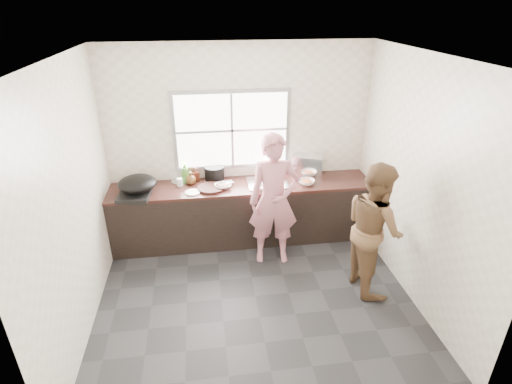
{
  "coord_description": "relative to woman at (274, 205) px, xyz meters",
  "views": [
    {
      "loc": [
        -0.51,
        -3.66,
        3.17
      ],
      "look_at": [
        0.1,
        0.65,
        1.05
      ],
      "focal_mm": 28.0,
      "sensor_mm": 36.0,
      "label": 1
    }
  ],
  "objects": [
    {
      "name": "floor",
      "position": [
        -0.34,
        -0.74,
        -0.82
      ],
      "size": [
        3.6,
        3.2,
        0.01
      ],
      "primitive_type": "cube",
      "color": "#29292B",
      "rests_on": "ground"
    },
    {
      "name": "ceiling",
      "position": [
        -0.34,
        -0.74,
        1.89
      ],
      "size": [
        3.6,
        3.2,
        0.01
      ],
      "primitive_type": "cube",
      "color": "silver",
      "rests_on": "wall_back"
    },
    {
      "name": "wall_back",
      "position": [
        -0.34,
        0.87,
        0.54
      ],
      "size": [
        3.6,
        0.01,
        2.7
      ],
      "primitive_type": "cube",
      "color": "silver",
      "rests_on": "ground"
    },
    {
      "name": "wall_left",
      "position": [
        -2.15,
        -0.74,
        0.54
      ],
      "size": [
        0.01,
        3.2,
        2.7
      ],
      "primitive_type": "cube",
      "color": "beige",
      "rests_on": "ground"
    },
    {
      "name": "wall_right",
      "position": [
        1.46,
        -0.74,
        0.54
      ],
      "size": [
        0.01,
        3.2,
        2.7
      ],
      "primitive_type": "cube",
      "color": "beige",
      "rests_on": "ground"
    },
    {
      "name": "wall_front",
      "position": [
        -0.34,
        -2.34,
        0.54
      ],
      "size": [
        3.6,
        0.01,
        2.7
      ],
      "primitive_type": "cube",
      "color": "silver",
      "rests_on": "ground"
    },
    {
      "name": "cabinet",
      "position": [
        -0.34,
        0.55,
        -0.4
      ],
      "size": [
        3.6,
        0.62,
        0.82
      ],
      "primitive_type": "cube",
      "color": "black",
      "rests_on": "floor"
    },
    {
      "name": "countertop",
      "position": [
        -0.34,
        0.55,
        0.03
      ],
      "size": [
        3.6,
        0.64,
        0.04
      ],
      "primitive_type": "cube",
      "color": "#341A15",
      "rests_on": "cabinet"
    },
    {
      "name": "sink",
      "position": [
        0.01,
        0.55,
        0.05
      ],
      "size": [
        0.55,
        0.45,
        0.02
      ],
      "primitive_type": "cube",
      "color": "silver",
      "rests_on": "countertop"
    },
    {
      "name": "faucet",
      "position": [
        0.01,
        0.75,
        0.2
      ],
      "size": [
        0.02,
        0.02,
        0.3
      ],
      "primitive_type": "cylinder",
      "color": "silver",
      "rests_on": "countertop"
    },
    {
      "name": "window_frame",
      "position": [
        -0.44,
        0.85,
        0.74
      ],
      "size": [
        1.6,
        0.05,
        1.1
      ],
      "primitive_type": "cube",
      "color": "#9EA0A5",
      "rests_on": "wall_back"
    },
    {
      "name": "window_glazing",
      "position": [
        -0.44,
        0.83,
        0.74
      ],
      "size": [
        1.5,
        0.01,
        1.0
      ],
      "primitive_type": "cube",
      "color": "white",
      "rests_on": "window_frame"
    },
    {
      "name": "woman",
      "position": [
        0.0,
        0.0,
        0.0
      ],
      "size": [
        0.63,
        0.44,
        1.63
      ],
      "primitive_type": "imported",
      "rotation": [
        0.0,
        0.0,
        -0.09
      ],
      "color": "pink",
      "rests_on": "floor"
    },
    {
      "name": "person_side",
      "position": [
        1.04,
        -0.69,
        -0.02
      ],
      "size": [
        0.66,
        0.81,
        1.59
      ],
      "primitive_type": "imported",
      "rotation": [
        0.0,
        0.0,
        1.64
      ],
      "color": "brown",
      "rests_on": "floor"
    },
    {
      "name": "cutting_board",
      "position": [
        -0.77,
        0.47,
        0.07
      ],
      "size": [
        0.45,
        0.45,
        0.04
      ],
      "primitive_type": "cylinder",
      "rotation": [
        0.0,
        0.0,
        -0.28
      ],
      "color": "black",
      "rests_on": "countertop"
    },
    {
      "name": "cleaver",
      "position": [
        -0.56,
        0.56,
        0.09
      ],
      "size": [
        0.22,
        0.17,
        0.01
      ],
      "primitive_type": "cube",
      "rotation": [
        0.0,
        0.0,
        0.38
      ],
      "color": "silver",
      "rests_on": "cutting_board"
    },
    {
      "name": "bowl_mince",
      "position": [
        -0.61,
        0.49,
        0.07
      ],
      "size": [
        0.28,
        0.28,
        0.05
      ],
      "primitive_type": "imported",
      "rotation": [
        0.0,
        0.0,
        0.36
      ],
      "color": "silver",
      "rests_on": "countertop"
    },
    {
      "name": "bowl_crabs",
      "position": [
        0.54,
        0.44,
        0.07
      ],
      "size": [
        0.21,
        0.21,
        0.06
      ],
      "primitive_type": "imported",
      "rotation": [
        0.0,
        0.0,
        -0.26
      ],
      "color": "white",
      "rests_on": "countertop"
    },
    {
      "name": "bowl_held",
      "position": [
        -0.1,
        0.37,
        0.08
      ],
      "size": [
        0.26,
        0.26,
        0.06
      ],
      "primitive_type": "imported",
      "rotation": [
        0.0,
        0.0,
        0.35
      ],
      "color": "silver",
      "rests_on": "countertop"
    },
    {
      "name": "black_pot",
      "position": [
        -0.71,
        0.78,
        0.15
      ],
      "size": [
        0.34,
        0.34,
        0.2
      ],
      "primitive_type": "cylinder",
      "rotation": [
        0.0,
        0.0,
        0.31
      ],
      "color": "black",
      "rests_on": "countertop"
    },
    {
      "name": "plate_food",
      "position": [
        -1.02,
        0.39,
        0.06
      ],
      "size": [
        0.25,
        0.25,
        0.02
      ],
      "primitive_type": "cylinder",
      "rotation": [
        0.0,
        0.0,
        -0.31
      ],
      "color": "white",
      "rests_on": "countertop"
    },
    {
      "name": "bottle_green",
      "position": [
        -1.11,
        0.78,
        0.19
      ],
      "size": [
        0.12,
        0.12,
        0.28
      ],
      "primitive_type": "imported",
      "rotation": [
        0.0,
        0.0,
        0.06
      ],
      "color": "#45832B",
      "rests_on": "countertop"
    },
    {
      "name": "bottle_brown_tall",
      "position": [
        -0.97,
        0.78,
        0.14
      ],
      "size": [
        0.1,
        0.1,
        0.18
      ],
      "primitive_type": "imported",
      "rotation": [
        0.0,
        0.0,
        0.28
      ],
      "color": "#481F12",
      "rests_on": "countertop"
    },
    {
      "name": "bottle_brown_short",
      "position": [
        -1.04,
        0.67,
        0.13
      ],
      "size": [
        0.16,
        0.16,
        0.17
      ],
      "primitive_type": "imported",
      "rotation": [
        0.0,
        0.0,
        -0.3
      ],
      "color": "#4D2F13",
      "rests_on": "countertop"
    },
    {
      "name": "glass_jar",
      "position": [
        -1.19,
        0.63,
        0.1
      ],
      "size": [
        0.1,
        0.1,
        0.11
      ],
      "primitive_type": "cylinder",
      "rotation": [
        0.0,
        0.0,
        0.36
      ],
      "color": "silver",
      "rests_on": "countertop"
    },
    {
      "name": "burner",
      "position": [
        -1.76,
        0.35,
        0.08
      ],
      "size": [
        0.42,
        0.42,
        0.06
      ],
      "primitive_type": "cube",
      "rotation": [
        0.0,
        0.0,
        -0.09
      ],
      "color": "black",
      "rests_on": "countertop"
    },
    {
      "name": "wok",
      "position": [
        -1.72,
        0.46,
        0.2
      ],
      "size": [
        0.65,
        0.65,
        0.19
      ],
      "primitive_type": "ellipsoid",
      "rotation": [
        0.0,
        0.0,
        -0.4
      ],
      "color": "black",
      "rests_on": "burner"
    },
    {
      "name": "dish_rack",
      "position": [
        0.62,
        0.74,
        0.21
      ],
      "size": [
        0.5,
        0.43,
        0.32
      ],
      "primitive_type": "cube",
      "rotation": [
        0.0,
        0.0,
        -0.36
      ],
      "color": "silver",
      "rests_on": "countertop"
    },
    {
      "name": "pot_lid_left",
      "position": [
        -1.79,
        0.7,
        0.05
      ],
      "size": [
        0.34,
        0.34,
        0.01
      ],
      "primitive_type": "cylinder",
      "rotation": [
        0.0,
        0.0,
        -0.4
      ],
      "color": "#B7B9BE",
      "rests_on": "countertop"
    },
    {
      "name": "pot_lid_right",
      "position": [
        -1.17,
        0.78,
        0.05
      ],
      "size": [
        0.32,
        0.32,
        0.01
      ],
      "primitive_type": "cylinder",
      "rotation": [
        0.0,
        0.0,
        -0.18
      ],
      "color": "silver",
      "rests_on": "countertop"
    }
  ]
}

